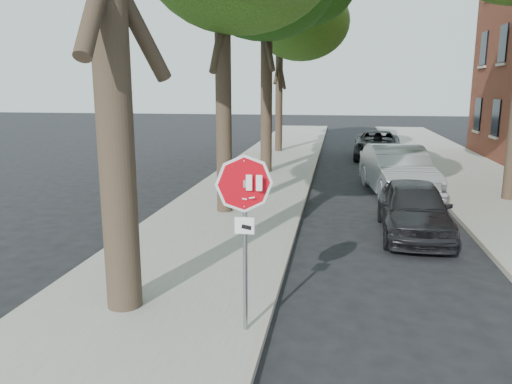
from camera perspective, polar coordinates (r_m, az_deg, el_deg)
ground at (r=7.61m, az=4.21°, el=-16.56°), size 120.00×120.00×0.00m
sidewalk_left at (r=19.25m, az=0.02°, el=1.25°), size 4.00×55.00×0.12m
sidewalk_right at (r=19.78m, az=25.12°, el=0.40°), size 4.00×55.00×0.12m
curb_left at (r=19.03m, az=6.12°, el=1.08°), size 0.12×55.00×0.13m
curb_right at (r=19.31m, az=19.27°, el=0.63°), size 0.12×55.00×0.13m
stop_sign at (r=6.97m, az=-1.31°, el=-2.01°), size 0.76×0.34×2.61m
tree_far at (r=28.20m, az=2.71°, el=19.22°), size 5.29×4.91×9.33m
car_a at (r=12.93m, az=17.60°, el=-1.79°), size 1.70×4.06×1.37m
car_b at (r=17.62m, az=15.87°, el=2.35°), size 2.40×5.24×1.66m
car_d at (r=26.43m, az=13.74°, el=5.25°), size 2.61×5.20×1.41m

